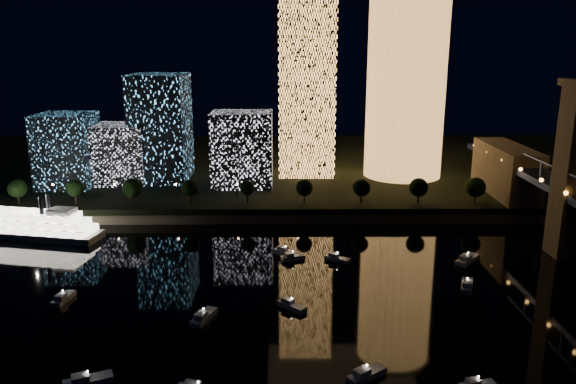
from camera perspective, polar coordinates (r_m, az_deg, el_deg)
ground at (r=118.68m, az=8.30°, el=-15.14°), size 520.00×520.00×0.00m
far_bank at (r=268.16m, az=3.23°, el=2.59°), size 420.00×160.00×5.00m
seawall at (r=193.13m, az=4.70°, el=-2.58°), size 420.00×6.00×3.00m
tower_cylindrical at (r=238.53m, az=11.91°, el=10.75°), size 34.00×34.00×76.75m
tower_rectangular at (r=238.60m, az=1.86°, el=10.65°), size 23.15×23.15×73.65m
midrise_blocks at (r=231.20m, az=-13.65°, el=5.06°), size 90.06×36.18×42.65m
riverboat at (r=195.44m, az=-25.12°, el=-3.08°), size 48.79×19.01×14.42m
motorboats at (r=131.49m, az=4.60°, el=-11.49°), size 135.17×72.56×2.78m
esplanade_trees at (r=195.95m, az=-3.59°, el=0.43°), size 166.82×6.99×8.99m
street_lamps at (r=202.51m, az=-5.19°, el=0.44°), size 132.70×0.70×5.65m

